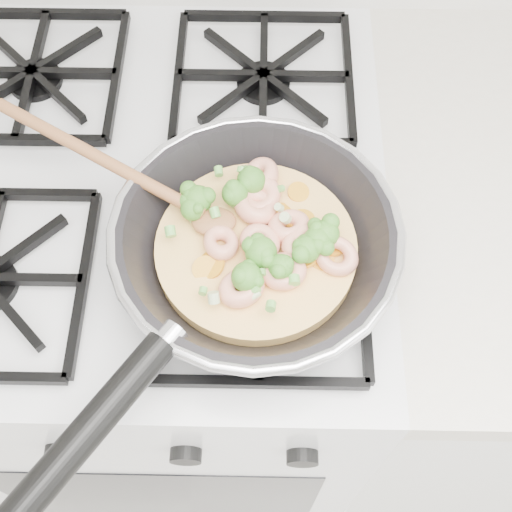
{
  "coord_description": "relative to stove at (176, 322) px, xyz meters",
  "views": [
    {
      "loc": [
        0.15,
        1.23,
        1.55
      ],
      "look_at": [
        0.15,
        1.58,
        0.93
      ],
      "focal_mm": 46.2,
      "sensor_mm": 36.0,
      "label": 1
    }
  ],
  "objects": [
    {
      "name": "stove",
      "position": [
        0.0,
        0.0,
        0.0
      ],
      "size": [
        0.6,
        0.6,
        0.92
      ],
      "color": "silver",
      "rests_on": "ground"
    },
    {
      "name": "skillet",
      "position": [
        0.14,
        -0.13,
        0.5
      ],
      "size": [
        0.44,
        0.44,
        0.09
      ],
      "rotation": [
        0.0,
        0.0,
        -0.27
      ],
      "color": "black",
      "rests_on": "stove"
    }
  ]
}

